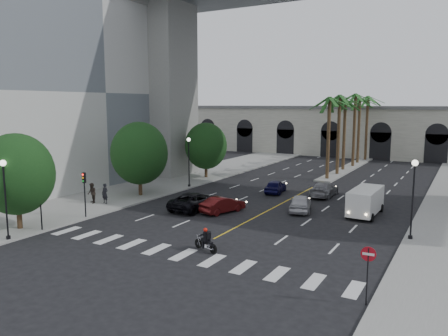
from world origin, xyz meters
TOP-DOWN VIEW (x-y plane):
  - ground at (0.00, 0.00)m, footprint 140.00×140.00m
  - sidewalk_left at (-15.00, 15.00)m, footprint 8.00×100.00m
  - median at (0.00, 38.00)m, footprint 2.00×24.00m
  - building_left at (-27.00, 12.00)m, footprint 16.50×32.50m
  - pier_building at (0.00, 55.00)m, footprint 71.00×10.50m
  - bridge at (3.42, 22.00)m, footprint 75.00×13.00m
  - palm_a at (0.00, 28.00)m, footprint 3.20×3.20m
  - palm_b at (0.10, 32.00)m, footprint 3.20×3.20m
  - palm_c at (-0.20, 36.00)m, footprint 3.20×3.20m
  - palm_d at (0.15, 40.00)m, footprint 3.20×3.20m
  - palm_e at (-0.10, 44.00)m, footprint 3.20×3.20m
  - palm_f at (0.20, 48.00)m, footprint 3.20×3.20m
  - street_tree_near at (-13.00, -3.00)m, footprint 5.20×5.20m
  - street_tree_mid at (-13.00, 10.00)m, footprint 5.44×5.44m
  - street_tree_far at (-13.00, 22.00)m, footprint 5.04×5.04m
  - lamp_post_left_near at (-11.40, -5.00)m, footprint 0.40×0.40m
  - lamp_post_left_far at (-11.40, 16.00)m, footprint 0.40×0.40m
  - lamp_post_right at (11.40, 8.00)m, footprint 0.40×0.40m
  - traffic_signal_near at (-11.30, -2.50)m, footprint 0.25×0.18m
  - traffic_signal_far at (-11.30, 1.50)m, footprint 0.25×0.18m
  - motorcycle_rider at (0.85, -0.27)m, footprint 1.93×0.77m
  - car_a at (2.42, 12.04)m, footprint 2.74×4.47m
  - car_b at (-3.00, 8.47)m, footprint 2.55×4.26m
  - car_c at (-5.57, 8.22)m, footprint 2.58×5.32m
  - car_d at (2.39, 18.77)m, footprint 2.00×4.75m
  - car_e at (-2.33, 18.02)m, footprint 2.12×4.07m
  - cargo_van at (7.40, 13.30)m, footprint 2.14×5.11m
  - pedestrian_a at (-13.37, 5.69)m, footprint 0.65×0.43m
  - pedestrian_b at (-14.43, 5.17)m, footprint 1.11×1.05m
  - do_not_enter_sign at (10.84, -2.89)m, footprint 0.66×0.08m

SIDE VIEW (x-z plane):
  - ground at x=0.00m, z-range 0.00..0.00m
  - sidewalk_left at x=-15.00m, z-range 0.00..0.15m
  - median at x=0.00m, z-range 0.00..0.20m
  - motorcycle_rider at x=0.85m, z-range -0.07..1.37m
  - car_e at x=-2.33m, z-range 0.00..1.32m
  - car_b at x=-3.00m, z-range 0.00..1.33m
  - car_d at x=2.39m, z-range 0.00..1.37m
  - car_a at x=2.42m, z-range 0.00..1.42m
  - car_c at x=-5.57m, z-range 0.00..1.46m
  - pedestrian_a at x=-13.37m, z-range 0.15..1.92m
  - pedestrian_b at x=-14.43m, z-range 0.15..1.96m
  - cargo_van at x=7.40m, z-range 0.12..2.28m
  - do_not_enter_sign at x=10.84m, z-range 0.61..3.31m
  - traffic_signal_near at x=-11.30m, z-range 0.69..4.34m
  - traffic_signal_far at x=-11.30m, z-range 0.69..4.34m
  - lamp_post_left_near at x=-11.40m, z-range 0.55..5.90m
  - lamp_post_left_far at x=-11.40m, z-range 0.55..5.90m
  - lamp_post_right at x=11.40m, z-range 0.55..5.90m
  - street_tree_far at x=-13.00m, z-range 0.56..7.24m
  - street_tree_near at x=-13.00m, z-range 0.58..7.47m
  - street_tree_mid at x=-13.00m, z-range 0.61..7.81m
  - pier_building at x=0.00m, z-range 0.02..8.52m
  - palm_c at x=-0.20m, z-range 3.86..13.96m
  - palm_a at x=0.00m, z-range 3.95..14.25m
  - palm_e at x=-0.10m, z-range 3.99..14.39m
  - palm_b at x=0.10m, z-range 4.07..14.67m
  - palm_f at x=0.20m, z-range 4.11..14.81m
  - palm_d at x=0.15m, z-range 4.20..15.10m
  - building_left at x=-27.00m, z-range 0.01..20.61m
  - bridge at x=3.42m, z-range 5.51..31.51m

